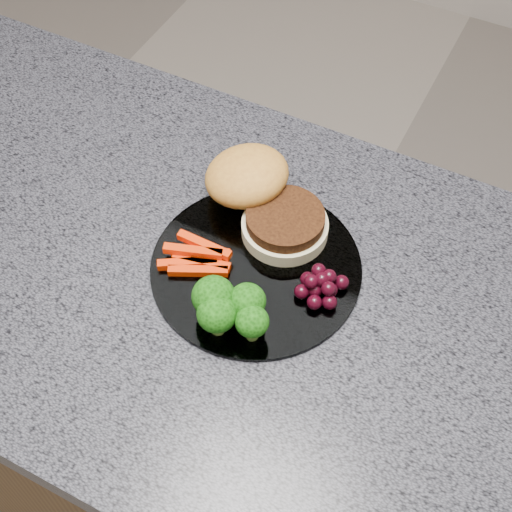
{
  "coord_description": "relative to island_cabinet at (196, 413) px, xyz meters",
  "views": [
    {
      "loc": [
        0.34,
        -0.42,
        1.62
      ],
      "look_at": [
        0.1,
        0.03,
        0.93
      ],
      "focal_mm": 50.0,
      "sensor_mm": 36.0,
      "label": 1
    }
  ],
  "objects": [
    {
      "name": "island_cabinet",
      "position": [
        0.0,
        0.0,
        0.0
      ],
      "size": [
        1.2,
        0.6,
        0.86
      ],
      "primitive_type": "cube",
      "color": "#51391C",
      "rests_on": "ground"
    },
    {
      "name": "burger",
      "position": [
        0.07,
        0.12,
        0.5
      ],
      "size": [
        0.2,
        0.16,
        0.06
      ],
      "rotation": [
        0.0,
        0.0,
        -0.15
      ],
      "color": "beige",
      "rests_on": "plate"
    },
    {
      "name": "broccoli",
      "position": [
        0.11,
        -0.05,
        0.51
      ],
      "size": [
        0.1,
        0.08,
        0.06
      ],
      "rotation": [
        0.0,
        0.0,
        0.14
      ],
      "color": "#5B7D2D",
      "rests_on": "plate"
    },
    {
      "name": "grape_bunch",
      "position": [
        0.19,
        0.03,
        0.49
      ],
      "size": [
        0.06,
        0.06,
        0.03
      ],
      "rotation": [
        0.0,
        0.0,
        0.26
      ],
      "color": "black",
      "rests_on": "plate"
    },
    {
      "name": "plate",
      "position": [
        0.1,
        0.03,
        0.47
      ],
      "size": [
        0.26,
        0.26,
        0.01
      ],
      "primitive_type": "cylinder",
      "color": "white",
      "rests_on": "countertop"
    },
    {
      "name": "carrot_sticks",
      "position": [
        0.04,
        0.01,
        0.48
      ],
      "size": [
        0.09,
        0.07,
        0.02
      ],
      "rotation": [
        0.0,
        0.0,
        0.07
      ],
      "color": "#F33004",
      "rests_on": "plate"
    },
    {
      "name": "countertop",
      "position": [
        0.0,
        0.0,
        0.45
      ],
      "size": [
        1.2,
        0.6,
        0.04
      ],
      "primitive_type": "cube",
      "color": "#50505B",
      "rests_on": "island_cabinet"
    }
  ]
}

